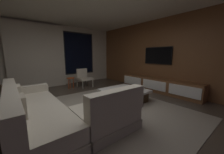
{
  "coord_description": "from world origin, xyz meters",
  "views": [
    {
      "loc": [
        -1.52,
        -2.48,
        1.36
      ],
      "look_at": [
        0.97,
        0.58,
        0.69
      ],
      "focal_mm": 20.47,
      "sensor_mm": 36.0,
      "label": 1
    }
  ],
  "objects_px": {
    "sectional_couch": "(54,114)",
    "accent_chair_near_window": "(84,77)",
    "mounted_tv": "(158,56)",
    "side_stool": "(71,80)",
    "media_console": "(158,85)",
    "coffee_table": "(124,95)",
    "book_stack_on_coffee_table": "(129,89)"
  },
  "relations": [
    {
      "from": "media_console",
      "to": "side_stool",
      "type": "bearing_deg",
      "value": 133.38
    },
    {
      "from": "coffee_table",
      "to": "side_stool",
      "type": "bearing_deg",
      "value": 105.48
    },
    {
      "from": "sectional_couch",
      "to": "side_stool",
      "type": "xyz_separation_m",
      "value": [
        1.35,
        2.65,
        0.08
      ]
    },
    {
      "from": "book_stack_on_coffee_table",
      "to": "side_stool",
      "type": "distance_m",
      "value": 2.69
    },
    {
      "from": "accent_chair_near_window",
      "to": "side_stool",
      "type": "relative_size",
      "value": 1.7
    },
    {
      "from": "side_stool",
      "to": "media_console",
      "type": "height_order",
      "value": "media_console"
    },
    {
      "from": "accent_chair_near_window",
      "to": "coffee_table",
      "type": "bearing_deg",
      "value": -87.85
    },
    {
      "from": "media_console",
      "to": "mounted_tv",
      "type": "distance_m",
      "value": 1.13
    },
    {
      "from": "accent_chair_near_window",
      "to": "mounted_tv",
      "type": "xyz_separation_m",
      "value": [
        1.97,
        -2.31,
        0.92
      ]
    },
    {
      "from": "sectional_couch",
      "to": "side_stool",
      "type": "distance_m",
      "value": 2.97
    },
    {
      "from": "coffee_table",
      "to": "media_console",
      "type": "height_order",
      "value": "media_console"
    },
    {
      "from": "book_stack_on_coffee_table",
      "to": "side_stool",
      "type": "xyz_separation_m",
      "value": [
        -0.69,
        2.6,
        -0.03
      ]
    },
    {
      "from": "book_stack_on_coffee_table",
      "to": "accent_chair_near_window",
      "type": "height_order",
      "value": "accent_chair_near_window"
    },
    {
      "from": "coffee_table",
      "to": "media_console",
      "type": "xyz_separation_m",
      "value": [
        1.7,
        -0.07,
        0.06
      ]
    },
    {
      "from": "accent_chair_near_window",
      "to": "media_console",
      "type": "relative_size",
      "value": 0.25
    },
    {
      "from": "sectional_couch",
      "to": "media_console",
      "type": "relative_size",
      "value": 0.81
    },
    {
      "from": "book_stack_on_coffee_table",
      "to": "mounted_tv",
      "type": "height_order",
      "value": "mounted_tv"
    },
    {
      "from": "media_console",
      "to": "coffee_table",
      "type": "bearing_deg",
      "value": 177.52
    },
    {
      "from": "sectional_couch",
      "to": "mounted_tv",
      "type": "relative_size",
      "value": 2.25
    },
    {
      "from": "sectional_couch",
      "to": "side_stool",
      "type": "relative_size",
      "value": 5.43
    },
    {
      "from": "coffee_table",
      "to": "media_console",
      "type": "relative_size",
      "value": 0.37
    },
    {
      "from": "coffee_table",
      "to": "media_console",
      "type": "bearing_deg",
      "value": -2.48
    },
    {
      "from": "book_stack_on_coffee_table",
      "to": "media_console",
      "type": "height_order",
      "value": "media_console"
    },
    {
      "from": "mounted_tv",
      "to": "coffee_table",
      "type": "bearing_deg",
      "value": -176.21
    },
    {
      "from": "mounted_tv",
      "to": "sectional_couch",
      "type": "bearing_deg",
      "value": -175.05
    },
    {
      "from": "book_stack_on_coffee_table",
      "to": "mounted_tv",
      "type": "distance_m",
      "value": 2.11
    },
    {
      "from": "side_stool",
      "to": "mounted_tv",
      "type": "distance_m",
      "value": 3.58
    },
    {
      "from": "coffee_table",
      "to": "mounted_tv",
      "type": "xyz_separation_m",
      "value": [
        1.88,
        0.12,
        1.16
      ]
    },
    {
      "from": "book_stack_on_coffee_table",
      "to": "accent_chair_near_window",
      "type": "bearing_deg",
      "value": 92.26
    },
    {
      "from": "side_stool",
      "to": "media_console",
      "type": "distance_m",
      "value": 3.45
    },
    {
      "from": "sectional_couch",
      "to": "accent_chair_near_window",
      "type": "distance_m",
      "value": 3.28
    },
    {
      "from": "accent_chair_near_window",
      "to": "mounted_tv",
      "type": "bearing_deg",
      "value": -49.51
    }
  ]
}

